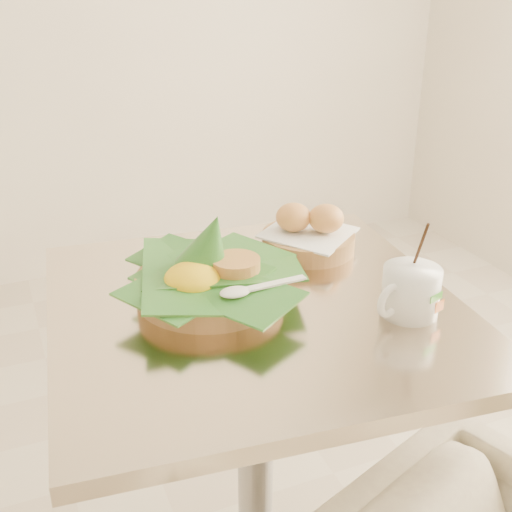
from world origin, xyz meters
name	(u,v)px	position (x,y,z in m)	size (l,w,h in m)	color
cafe_table	(255,405)	(0.10, -0.04, 0.53)	(0.77, 0.77, 0.75)	gray
rice_basket	(210,275)	(0.04, 0.01, 0.79)	(0.33, 0.33, 0.16)	#A78447
bread_basket	(309,234)	(0.29, 0.12, 0.78)	(0.23, 0.23, 0.10)	#A78447
coffee_mug	(410,291)	(0.32, -0.18, 0.79)	(0.13, 0.10, 0.17)	white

